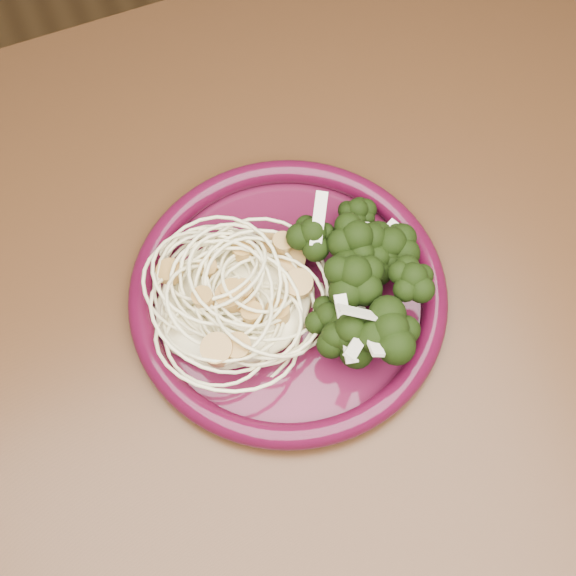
# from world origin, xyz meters

# --- Properties ---
(dining_table) EXTENTS (1.20, 0.80, 0.75)m
(dining_table) POSITION_xyz_m (0.00, 0.00, 0.65)
(dining_table) COLOR #472814
(dining_table) RESTS_ON ground
(dinner_plate) EXTENTS (0.29, 0.29, 0.02)m
(dinner_plate) POSITION_xyz_m (0.05, 0.06, 0.76)
(dinner_plate) COLOR #440D22
(dinner_plate) RESTS_ON dining_table
(spaghetti_pile) EXTENTS (0.14, 0.13, 0.03)m
(spaghetti_pile) POSITION_xyz_m (0.01, 0.07, 0.77)
(spaghetti_pile) COLOR #F8EEB4
(spaghetti_pile) RESTS_ON dinner_plate
(scallop_cluster) EXTENTS (0.13, 0.13, 0.04)m
(scallop_cluster) POSITION_xyz_m (0.01, 0.07, 0.80)
(scallop_cluster) COLOR #BD8F43
(scallop_cluster) RESTS_ON spaghetti_pile
(broccoli_pile) EXTENTS (0.11, 0.16, 0.05)m
(broccoli_pile) POSITION_xyz_m (0.10, 0.05, 0.78)
(broccoli_pile) COLOR black
(broccoli_pile) RESTS_ON dinner_plate
(onion_garnish) EXTENTS (0.08, 0.10, 0.05)m
(onion_garnish) POSITION_xyz_m (0.10, 0.05, 0.81)
(onion_garnish) COLOR beige
(onion_garnish) RESTS_ON broccoli_pile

